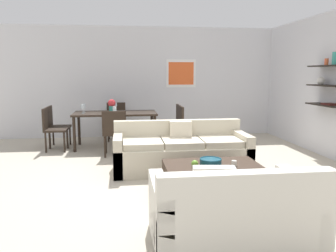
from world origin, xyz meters
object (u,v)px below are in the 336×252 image
object	(u,v)px
dining_chair_right_far	(173,121)
dining_chair_left_near	(52,126)
centerpiece_vase	(112,105)
sofa_beige	(181,152)
apple_on_coffee_table	(195,164)
dining_table	(115,116)
dining_chair_foot	(114,130)
dining_chair_right_near	(176,124)
decorative_bowl	(211,161)
dining_chair_left_far	(55,124)
wine_glass_foot	(115,109)
wine_glass_head	(115,105)
dining_chair_head	(116,119)
loveseat_white	(233,213)
candle_jar	(234,163)
wine_glass_left_near	(83,107)
coffee_table	(214,180)
wine_glass_left_far	(84,106)

from	to	relation	value
dining_chair_right_far	dining_chair_left_near	distance (m)	2.58
dining_chair_left_near	centerpiece_vase	world-z (taller)	centerpiece_vase
sofa_beige	dining_chair_right_far	size ratio (longest dim) A/B	2.46
apple_on_coffee_table	dining_table	distance (m)	3.32
dining_chair_foot	dining_chair_right_near	distance (m)	1.43
decorative_bowl	dining_chair_left_far	xyz separation A→B (m)	(-2.58, 3.22, 0.08)
sofa_beige	wine_glass_foot	world-z (taller)	wine_glass_foot
dining_chair_foot	wine_glass_head	xyz separation A→B (m)	(0.00, 1.22, 0.37)
dining_chair_head	wine_glass_foot	xyz separation A→B (m)	(-0.00, -1.22, 0.36)
apple_on_coffee_table	centerpiece_vase	distance (m)	3.33
loveseat_white	centerpiece_vase	world-z (taller)	centerpiece_vase
dining_chair_left_near	sofa_beige	bearing A→B (deg)	-35.78
dining_chair_right_far	candle_jar	bearing A→B (deg)	-84.74
wine_glass_left_near	centerpiece_vase	size ratio (longest dim) A/B	0.66
wine_glass_foot	wine_glass_left_near	xyz separation A→B (m)	(-0.65, 0.27, 0.02)
coffee_table	decorative_bowl	world-z (taller)	decorative_bowl
candle_jar	dining_chair_foot	world-z (taller)	dining_chair_foot
dining_chair_left_far	dining_chair_left_near	size ratio (longest dim) A/B	1.00
dining_chair_left_far	apple_on_coffee_table	bearing A→B (deg)	-54.81
dining_chair_foot	dining_chair_right_near	bearing A→B (deg)	26.86
dining_table	dining_chair_right_far	size ratio (longest dim) A/B	1.97
wine_glass_head	dining_chair_right_near	bearing A→B (deg)	-24.08
decorative_bowl	dining_chair_right_near	distance (m)	2.83
decorative_bowl	dining_chair_right_far	world-z (taller)	dining_chair_right_far
dining_chair_left_near	wine_glass_left_near	xyz separation A→B (m)	(0.62, 0.09, 0.38)
apple_on_coffee_table	dining_chair_left_far	bearing A→B (deg)	125.19
dining_chair_right_near	dining_chair_right_far	distance (m)	0.39
sofa_beige	apple_on_coffee_table	xyz separation A→B (m)	(-0.02, -1.23, 0.13)
sofa_beige	apple_on_coffee_table	world-z (taller)	sofa_beige
loveseat_white	dining_chair_right_near	size ratio (longest dim) A/B	1.71
dining_chair_right_near	centerpiece_vase	world-z (taller)	centerpiece_vase
dining_chair_right_near	wine_glass_left_near	xyz separation A→B (m)	(-1.93, 0.09, 0.38)
loveseat_white	candle_jar	bearing A→B (deg)	71.60
wine_glass_left_far	dining_table	bearing A→B (deg)	-9.34
coffee_table	wine_glass_left_far	bearing A→B (deg)	121.64
decorative_bowl	dining_chair_left_far	bearing A→B (deg)	128.66
dining_chair_right_far	wine_glass_foot	distance (m)	1.44
decorative_bowl	wine_glass_head	world-z (taller)	wine_glass_head
dining_chair_head	dining_chair_left_near	size ratio (longest dim) A/B	1.00
loveseat_white	dining_chair_left_far	size ratio (longest dim) A/B	1.71
dining_table	wine_glass_foot	xyz separation A→B (m)	(0.00, -0.37, 0.19)
loveseat_white	dining_table	xyz separation A→B (m)	(-1.17, 4.40, 0.38)
dining_table	dining_chair_foot	world-z (taller)	dining_chair_foot
dining_table	wine_glass_left_far	distance (m)	0.69
dining_chair_left_far	dining_chair_right_far	world-z (taller)	same
loveseat_white	apple_on_coffee_table	bearing A→B (deg)	94.36
wine_glass_left_near	centerpiece_vase	xyz separation A→B (m)	(0.59, 0.07, 0.02)
candle_jar	wine_glass_foot	xyz separation A→B (m)	(-1.58, 2.78, 0.45)
apple_on_coffee_table	wine_glass_left_far	world-z (taller)	wine_glass_left_far
wine_glass_left_near	centerpiece_vase	distance (m)	0.59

